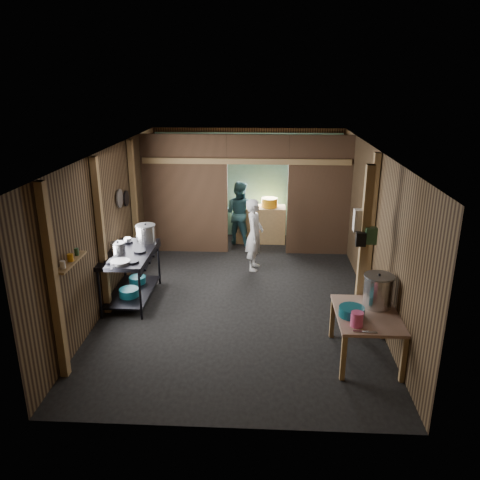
# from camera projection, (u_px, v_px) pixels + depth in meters

# --- Properties ---
(floor) EXTENTS (4.50, 7.00, 0.00)m
(floor) POSITION_uv_depth(u_px,v_px,m) (241.00, 294.00, 8.66)
(floor) COLOR black
(floor) RESTS_ON ground
(ceiling) EXTENTS (4.50, 7.00, 0.00)m
(ceiling) POSITION_uv_depth(u_px,v_px,m) (241.00, 150.00, 7.81)
(ceiling) COLOR #4E4641
(ceiling) RESTS_ON ground
(wall_back) EXTENTS (4.50, 0.00, 2.60)m
(wall_back) POSITION_uv_depth(u_px,v_px,m) (248.00, 183.00, 11.54)
(wall_back) COLOR brown
(wall_back) RESTS_ON ground
(wall_front) EXTENTS (4.50, 0.00, 2.60)m
(wall_front) POSITION_uv_depth(u_px,v_px,m) (223.00, 325.00, 4.93)
(wall_front) COLOR brown
(wall_front) RESTS_ON ground
(wall_left) EXTENTS (0.00, 7.00, 2.60)m
(wall_left) POSITION_uv_depth(u_px,v_px,m) (112.00, 223.00, 8.35)
(wall_left) COLOR brown
(wall_left) RESTS_ON ground
(wall_right) EXTENTS (0.00, 7.00, 2.60)m
(wall_right) POSITION_uv_depth(u_px,v_px,m) (372.00, 227.00, 8.12)
(wall_right) COLOR brown
(wall_right) RESTS_ON ground
(partition_left) EXTENTS (1.85, 0.10, 2.60)m
(partition_left) POSITION_uv_depth(u_px,v_px,m) (185.00, 195.00, 10.38)
(partition_left) COLOR brown
(partition_left) RESTS_ON floor
(partition_right) EXTENTS (1.35, 0.10, 2.60)m
(partition_right) POSITION_uv_depth(u_px,v_px,m) (319.00, 196.00, 10.23)
(partition_right) COLOR brown
(partition_right) RESTS_ON floor
(partition_header) EXTENTS (1.30, 0.10, 0.60)m
(partition_header) POSITION_uv_depth(u_px,v_px,m) (258.00, 149.00, 9.98)
(partition_header) COLOR brown
(partition_header) RESTS_ON wall_back
(turquoise_panel) EXTENTS (4.40, 0.06, 2.50)m
(turquoise_panel) POSITION_uv_depth(u_px,v_px,m) (248.00, 185.00, 11.50)
(turquoise_panel) COLOR #6DB6AF
(turquoise_panel) RESTS_ON wall_back
(back_counter) EXTENTS (1.20, 0.50, 0.85)m
(back_counter) POSITION_uv_depth(u_px,v_px,m) (260.00, 224.00, 11.29)
(back_counter) COLOR #9C7A44
(back_counter) RESTS_ON floor
(wall_clock) EXTENTS (0.20, 0.03, 0.20)m
(wall_clock) POSITION_uv_depth(u_px,v_px,m) (259.00, 159.00, 11.24)
(wall_clock) COLOR silver
(wall_clock) RESTS_ON wall_back
(post_left_a) EXTENTS (0.10, 0.12, 2.60)m
(post_left_a) POSITION_uv_depth(u_px,v_px,m) (54.00, 285.00, 5.89)
(post_left_a) COLOR #9C7A44
(post_left_a) RESTS_ON floor
(post_left_b) EXTENTS (0.10, 0.12, 2.60)m
(post_left_b) POSITION_uv_depth(u_px,v_px,m) (101.00, 238.00, 7.59)
(post_left_b) COLOR #9C7A44
(post_left_b) RESTS_ON floor
(post_left_c) EXTENTS (0.10, 0.12, 2.60)m
(post_left_c) POSITION_uv_depth(u_px,v_px,m) (134.00, 206.00, 9.48)
(post_left_c) COLOR #9C7A44
(post_left_c) RESTS_ON floor
(post_right) EXTENTS (0.10, 0.12, 2.60)m
(post_right) POSITION_uv_depth(u_px,v_px,m) (371.00, 231.00, 7.94)
(post_right) COLOR #9C7A44
(post_right) RESTS_ON floor
(post_free) EXTENTS (0.12, 0.12, 2.60)m
(post_free) POSITION_uv_depth(u_px,v_px,m) (363.00, 254.00, 6.91)
(post_free) COLOR #9C7A44
(post_free) RESTS_ON floor
(cross_beam) EXTENTS (4.40, 0.12, 0.12)m
(cross_beam) POSITION_uv_depth(u_px,v_px,m) (246.00, 161.00, 10.02)
(cross_beam) COLOR #9C7A44
(cross_beam) RESTS_ON wall_left
(pan_lid_big) EXTENTS (0.03, 0.34, 0.34)m
(pan_lid_big) POSITION_uv_depth(u_px,v_px,m) (120.00, 198.00, 8.61)
(pan_lid_big) COLOR slate
(pan_lid_big) RESTS_ON wall_left
(pan_lid_small) EXTENTS (0.03, 0.30, 0.30)m
(pan_lid_small) POSITION_uv_depth(u_px,v_px,m) (126.00, 198.00, 9.02)
(pan_lid_small) COLOR black
(pan_lid_small) RESTS_ON wall_left
(wall_shelf) EXTENTS (0.14, 0.80, 0.03)m
(wall_shelf) POSITION_uv_depth(u_px,v_px,m) (71.00, 262.00, 6.33)
(wall_shelf) COLOR #9C7A44
(wall_shelf) RESTS_ON wall_left
(jar_white) EXTENTS (0.07, 0.07, 0.10)m
(jar_white) POSITION_uv_depth(u_px,v_px,m) (63.00, 265.00, 6.07)
(jar_white) COLOR silver
(jar_white) RESTS_ON wall_shelf
(jar_yellow) EXTENTS (0.08, 0.08, 0.10)m
(jar_yellow) POSITION_uv_depth(u_px,v_px,m) (70.00, 258.00, 6.31)
(jar_yellow) COLOR orange
(jar_yellow) RESTS_ON wall_shelf
(jar_green) EXTENTS (0.06, 0.06, 0.10)m
(jar_green) POSITION_uv_depth(u_px,v_px,m) (77.00, 252.00, 6.51)
(jar_green) COLOR #2C5432
(jar_green) RESTS_ON wall_shelf
(bag_white) EXTENTS (0.22, 0.15, 0.32)m
(bag_white) POSITION_uv_depth(u_px,v_px,m) (361.00, 220.00, 6.84)
(bag_white) COLOR silver
(bag_white) RESTS_ON post_free
(bag_green) EXTENTS (0.16, 0.12, 0.24)m
(bag_green) POSITION_uv_depth(u_px,v_px,m) (371.00, 235.00, 6.76)
(bag_green) COLOR #2C5432
(bag_green) RESTS_ON post_free
(bag_black) EXTENTS (0.14, 0.10, 0.20)m
(bag_black) POSITION_uv_depth(u_px,v_px,m) (361.00, 239.00, 6.76)
(bag_black) COLOR black
(bag_black) RESTS_ON post_free
(gas_range) EXTENTS (0.78, 1.52, 0.90)m
(gas_range) POSITION_uv_depth(u_px,v_px,m) (132.00, 276.00, 8.27)
(gas_range) COLOR black
(gas_range) RESTS_ON floor
(prep_table) EXTENTS (0.84, 1.16, 0.69)m
(prep_table) POSITION_uv_depth(u_px,v_px,m) (365.00, 336.00, 6.59)
(prep_table) COLOR tan
(prep_table) RESTS_ON floor
(stove_pot_large) EXTENTS (0.42, 0.42, 0.35)m
(stove_pot_large) POSITION_uv_depth(u_px,v_px,m) (146.00, 234.00, 8.55)
(stove_pot_large) COLOR #BCBCBE
(stove_pot_large) RESTS_ON gas_range
(stove_pot_med) EXTENTS (0.30, 0.30, 0.21)m
(stove_pot_med) POSITION_uv_depth(u_px,v_px,m) (118.00, 248.00, 8.05)
(stove_pot_med) COLOR #BCBCBE
(stove_pot_med) RESTS_ON gas_range
(stove_saucepan) EXTENTS (0.19, 0.19, 0.09)m
(stove_saucepan) POSITION_uv_depth(u_px,v_px,m) (127.00, 240.00, 8.58)
(stove_saucepan) COLOR #BCBCBE
(stove_saucepan) RESTS_ON gas_range
(frying_pan) EXTENTS (0.45, 0.60, 0.07)m
(frying_pan) POSITION_uv_depth(u_px,v_px,m) (120.00, 262.00, 7.61)
(frying_pan) COLOR slate
(frying_pan) RESTS_ON gas_range
(blue_tub_front) EXTENTS (0.33, 0.33, 0.14)m
(blue_tub_front) POSITION_uv_depth(u_px,v_px,m) (129.00, 292.00, 8.14)
(blue_tub_front) COLOR #115866
(blue_tub_front) RESTS_ON gas_range
(blue_tub_back) EXTENTS (0.30, 0.30, 0.12)m
(blue_tub_back) POSITION_uv_depth(u_px,v_px,m) (137.00, 280.00, 8.67)
(blue_tub_back) COLOR #115866
(blue_tub_back) RESTS_ON gas_range
(stock_pot) EXTENTS (0.52, 0.52, 0.49)m
(stock_pot) POSITION_uv_depth(u_px,v_px,m) (378.00, 292.00, 6.61)
(stock_pot) COLOR #BCBCBE
(stock_pot) RESTS_ON prep_table
(wash_basin) EXTENTS (0.41, 0.41, 0.13)m
(wash_basin) POSITION_uv_depth(u_px,v_px,m) (352.00, 311.00, 6.39)
(wash_basin) COLOR #115866
(wash_basin) RESTS_ON prep_table
(pink_bucket) EXTENTS (0.20, 0.20, 0.19)m
(pink_bucket) POSITION_uv_depth(u_px,v_px,m) (357.00, 319.00, 6.12)
(pink_bucket) COLOR #F0558F
(pink_bucket) RESTS_ON prep_table
(knife) EXTENTS (0.30, 0.07, 0.01)m
(knife) POSITION_uv_depth(u_px,v_px,m) (365.00, 332.00, 6.00)
(knife) COLOR #BCBCBE
(knife) RESTS_ON prep_table
(yellow_tub) EXTENTS (0.38, 0.38, 0.21)m
(yellow_tub) POSITION_uv_depth(u_px,v_px,m) (269.00, 202.00, 11.11)
(yellow_tub) COLOR orange
(yellow_tub) RESTS_ON back_counter
(red_cup) EXTENTS (0.12, 0.12, 0.14)m
(red_cup) POSITION_uv_depth(u_px,v_px,m) (250.00, 204.00, 11.14)
(red_cup) COLOR red
(red_cup) RESTS_ON back_counter
(cook) EXTENTS (0.41, 0.57, 1.47)m
(cook) POSITION_uv_depth(u_px,v_px,m) (254.00, 235.00, 9.56)
(cook) COLOR white
(cook) RESTS_ON floor
(worker_back) EXTENTS (0.88, 0.80, 1.48)m
(worker_back) POSITION_uv_depth(u_px,v_px,m) (239.00, 213.00, 11.06)
(worker_back) COLOR #2F6069
(worker_back) RESTS_ON floor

